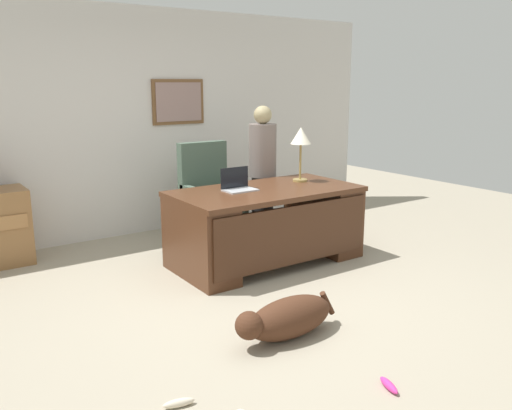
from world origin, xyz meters
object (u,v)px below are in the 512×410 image
(person_standing, at_px, (263,172))
(desk_lamp, at_px, (301,139))
(armchair, at_px, (210,198))
(dog_lying, at_px, (286,318))
(dog_toy_bone, at_px, (389,385))
(desk, at_px, (268,223))
(dog_toy_plush, at_px, (179,403))
(laptop, at_px, (238,185))

(person_standing, xyz_separation_m, desk_lamp, (0.08, -0.59, 0.43))
(armchair, relative_size, dog_lying, 1.27)
(desk_lamp, distance_m, dog_toy_bone, 3.07)
(desk, height_order, person_standing, person_standing)
(person_standing, height_order, desk_lamp, person_standing)
(dog_lying, bearing_deg, desk, 58.74)
(person_standing, relative_size, dog_toy_plush, 8.40)
(desk, height_order, dog_toy_plush, desk)
(dog_lying, relative_size, dog_toy_plush, 4.88)
(desk, height_order, armchair, armchair)
(laptop, distance_m, desk_lamp, 0.92)
(person_standing, relative_size, dog_lying, 1.72)
(desk, distance_m, person_standing, 0.97)
(person_standing, height_order, dog_lying, person_standing)
(dog_toy_bone, relative_size, dog_toy_plush, 1.00)
(desk, xyz_separation_m, desk_lamp, (0.55, 0.16, 0.81))
(dog_lying, bearing_deg, person_standing, 58.49)
(laptop, bearing_deg, dog_toy_plush, -130.73)
(desk, bearing_deg, dog_toy_plush, -137.29)
(dog_lying, distance_m, dog_toy_bone, 0.90)
(desk_lamp, relative_size, dog_toy_plush, 3.15)
(dog_toy_plush, bearing_deg, desk, 42.71)
(person_standing, relative_size, dog_toy_bone, 8.39)
(desk, distance_m, dog_toy_bone, 2.48)
(dog_lying, distance_m, dog_toy_plush, 1.09)
(laptop, height_order, dog_toy_plush, laptop)
(desk, height_order, desk_lamp, desk_lamp)
(dog_toy_plush, bearing_deg, desk_lamp, 38.03)
(dog_toy_plush, bearing_deg, armchair, 56.89)
(armchair, height_order, dog_lying, armchair)
(laptop, height_order, desk_lamp, desk_lamp)
(armchair, xyz_separation_m, dog_toy_plush, (-1.82, -2.79, -0.48))
(desk, bearing_deg, person_standing, 58.01)
(laptop, bearing_deg, dog_lying, -110.90)
(desk, xyz_separation_m, person_standing, (0.47, 0.75, 0.38))
(desk, relative_size, armchair, 1.65)
(desk, xyz_separation_m, dog_toy_plush, (-1.91, -1.76, -0.40))
(armchair, xyz_separation_m, dog_lying, (-0.78, -2.46, -0.35))
(person_standing, distance_m, dog_toy_plush, 3.55)
(laptop, bearing_deg, armchair, 78.64)
(armchair, relative_size, person_standing, 0.73)
(desk_lamp, bearing_deg, armchair, 127.05)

